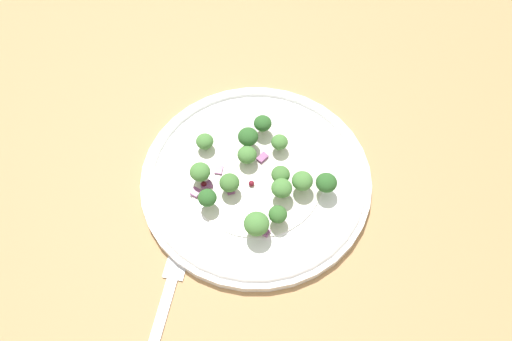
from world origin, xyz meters
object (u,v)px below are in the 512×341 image
(broccoli_floret_1, at_px, (247,155))
(fork, at_px, (161,318))
(broccoli_floret_0, at_px, (263,123))
(plate, at_px, (256,178))
(broccoli_floret_2, at_px, (229,183))

(broccoli_floret_1, bearing_deg, fork, -20.03)
(broccoli_floret_0, distance_m, broccoli_floret_1, 0.05)
(fork, bearing_deg, plate, 154.55)
(broccoli_floret_0, bearing_deg, plate, -1.75)
(fork, bearing_deg, broccoli_floret_0, 160.40)
(plate, distance_m, broccoli_floret_0, 0.07)
(plate, distance_m, broccoli_floret_1, 0.03)
(plate, relative_size, broccoli_floret_1, 11.81)
(plate, distance_m, fork, 0.20)
(broccoli_floret_0, distance_m, broccoli_floret_2, 0.10)
(fork, bearing_deg, broccoli_floret_1, 159.97)
(broccoli_floret_1, height_order, broccoli_floret_2, broccoli_floret_2)
(plate, height_order, broccoli_floret_1, broccoli_floret_1)
(broccoli_floret_2, bearing_deg, plate, 127.54)
(broccoli_floret_0, height_order, broccoli_floret_1, broccoli_floret_0)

